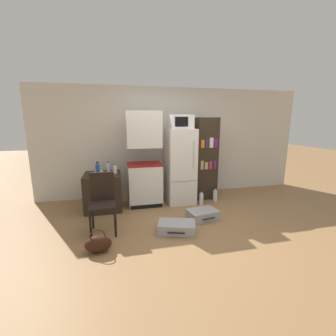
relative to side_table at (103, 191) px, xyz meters
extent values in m
plane|color=olive|center=(1.48, -1.25, -0.37)|extent=(24.00, 24.00, 0.00)
cube|color=beige|center=(1.68, 0.75, 0.90)|extent=(6.40, 0.10, 2.53)
cube|color=#2D2319|center=(0.00, 0.00, 0.00)|extent=(0.72, 0.69, 0.73)
cube|color=silver|center=(0.85, 0.08, 0.07)|extent=(0.70, 0.54, 0.86)
cube|color=maroon|center=(0.85, 0.08, 0.51)|extent=(0.71, 0.55, 0.03)
cube|color=silver|center=(0.85, 0.08, 1.23)|extent=(0.70, 0.46, 0.73)
cube|color=black|center=(0.85, -0.20, -0.33)|extent=(0.67, 0.01, 0.08)
cube|color=silver|center=(1.63, 0.05, 0.44)|extent=(0.59, 0.59, 1.61)
cube|color=gray|center=(1.63, -0.25, 0.18)|extent=(0.56, 0.01, 0.01)
cylinder|color=silver|center=(1.82, -0.26, 0.73)|extent=(0.02, 0.02, 0.56)
cube|color=silver|center=(1.63, 0.05, 1.38)|extent=(0.47, 0.39, 0.29)
cube|color=black|center=(1.59, -0.15, 1.38)|extent=(0.27, 0.01, 0.19)
cube|color=#2D2319|center=(2.27, 0.18, 0.55)|extent=(0.48, 0.34, 1.84)
cube|color=tan|center=(2.12, 0.00, 0.45)|extent=(0.07, 0.01, 0.20)
cube|color=tan|center=(2.22, 0.00, 0.43)|extent=(0.07, 0.01, 0.16)
cube|color=#A33351|center=(2.32, 0.00, 0.44)|extent=(0.06, 0.01, 0.18)
cube|color=#661E75|center=(2.42, 0.00, 0.44)|extent=(0.06, 0.01, 0.19)
cube|color=orange|center=(2.12, 0.00, 0.92)|extent=(0.08, 0.01, 0.17)
cube|color=#332856|center=(2.22, 0.00, 0.93)|extent=(0.08, 0.01, 0.21)
cube|color=silver|center=(2.32, 0.00, 0.94)|extent=(0.08, 0.01, 0.22)
cube|color=#661E75|center=(2.42, 0.00, 0.93)|extent=(0.07, 0.01, 0.20)
cylinder|color=#1E47A3|center=(-0.07, -0.16, 0.47)|extent=(0.08, 0.08, 0.22)
cylinder|color=#1E47A3|center=(-0.07, -0.16, 0.60)|extent=(0.04, 0.04, 0.04)
cylinder|color=black|center=(-0.07, -0.16, 0.63)|extent=(0.04, 0.04, 0.02)
cylinder|color=silver|center=(0.12, 0.18, 0.45)|extent=(0.07, 0.07, 0.17)
cylinder|color=silver|center=(0.12, 0.18, 0.55)|extent=(0.03, 0.03, 0.03)
cylinder|color=black|center=(0.12, 0.18, 0.57)|extent=(0.04, 0.04, 0.02)
cylinder|color=white|center=(0.25, -0.02, 0.44)|extent=(0.07, 0.07, 0.15)
cylinder|color=white|center=(0.25, -0.02, 0.53)|extent=(0.03, 0.03, 0.03)
cylinder|color=black|center=(0.25, -0.02, 0.55)|extent=(0.04, 0.04, 0.02)
cylinder|color=silver|center=(-0.07, 0.07, 0.39)|extent=(0.16, 0.16, 0.04)
cylinder|color=black|center=(-0.13, -1.23, -0.14)|extent=(0.04, 0.04, 0.45)
cylinder|color=black|center=(0.23, -1.23, -0.14)|extent=(0.04, 0.04, 0.45)
cylinder|color=black|center=(-0.14, -0.87, -0.14)|extent=(0.04, 0.04, 0.45)
cylinder|color=black|center=(0.23, -0.87, -0.14)|extent=(0.04, 0.04, 0.45)
cube|color=black|center=(0.05, -1.05, 0.10)|extent=(0.40, 0.40, 0.04)
cube|color=black|center=(0.05, -0.87, 0.36)|extent=(0.38, 0.05, 0.47)
cube|color=#99999E|center=(1.19, -1.30, -0.28)|extent=(0.67, 0.52, 0.17)
cylinder|color=black|center=(1.13, -1.49, -0.28)|extent=(0.26, 0.10, 0.02)
cube|color=#99999E|center=(1.79, -0.93, -0.28)|extent=(0.58, 0.45, 0.17)
cylinder|color=black|center=(1.82, -1.12, -0.28)|extent=(0.24, 0.06, 0.02)
ellipsoid|color=#33190F|center=(0.00, -1.61, -0.25)|extent=(0.36, 0.20, 0.24)
torus|color=#33190F|center=(0.00, -1.61, -0.14)|extent=(0.21, 0.02, 0.21)
cylinder|color=silver|center=(2.41, -0.09, -0.24)|extent=(0.10, 0.10, 0.24)
cylinder|color=silver|center=(2.41, -0.09, -0.10)|extent=(0.04, 0.04, 0.04)
cylinder|color=black|center=(2.41, -0.09, -0.07)|extent=(0.05, 0.05, 0.03)
cylinder|color=silver|center=(2.04, -0.22, -0.25)|extent=(0.09, 0.09, 0.24)
cylinder|color=silver|center=(2.04, -0.22, -0.11)|extent=(0.04, 0.04, 0.04)
cylinder|color=black|center=(2.04, -0.22, -0.07)|extent=(0.05, 0.05, 0.02)
camera|label=1|loc=(0.30, -4.53, 1.40)|focal=24.00mm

